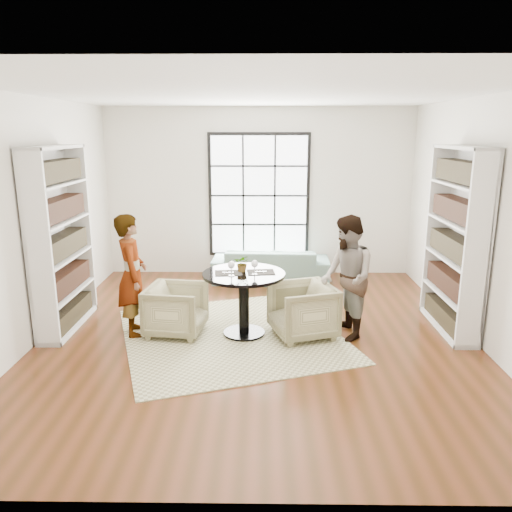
{
  "coord_description": "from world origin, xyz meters",
  "views": [
    {
      "loc": [
        0.07,
        -6.01,
        2.58
      ],
      "look_at": [
        -0.02,
        0.4,
        0.97
      ],
      "focal_mm": 35.0,
      "sensor_mm": 36.0,
      "label": 1
    }
  ],
  "objects_px": {
    "sofa": "(271,265)",
    "pedestal_table": "(244,290)",
    "armchair_right": "(302,311)",
    "flower_centerpiece": "(243,263)",
    "person_left": "(132,275)",
    "armchair_left": "(176,310)",
    "person_right": "(347,278)",
    "wine_glass_right": "(255,264)",
    "wine_glass_left": "(231,265)"
  },
  "relations": [
    {
      "from": "sofa",
      "to": "pedestal_table",
      "type": "bearing_deg",
      "value": 83.25
    },
    {
      "from": "sofa",
      "to": "armchair_right",
      "type": "distance_m",
      "value": 2.47
    },
    {
      "from": "armchair_right",
      "to": "flower_centerpiece",
      "type": "bearing_deg",
      "value": -114.0
    },
    {
      "from": "person_left",
      "to": "sofa",
      "type": "bearing_deg",
      "value": -51.64
    },
    {
      "from": "armchair_left",
      "to": "armchair_right",
      "type": "bearing_deg",
      "value": -84.13
    },
    {
      "from": "pedestal_table",
      "to": "armchair_left",
      "type": "xyz_separation_m",
      "value": [
        -0.88,
        0.02,
        -0.27
      ]
    },
    {
      "from": "armchair_left",
      "to": "flower_centerpiece",
      "type": "bearing_deg",
      "value": -79.98
    },
    {
      "from": "pedestal_table",
      "to": "person_right",
      "type": "bearing_deg",
      "value": -1.48
    },
    {
      "from": "pedestal_table",
      "to": "person_left",
      "type": "height_order",
      "value": "person_left"
    },
    {
      "from": "flower_centerpiece",
      "to": "wine_glass_right",
      "type": "bearing_deg",
      "value": -41.42
    },
    {
      "from": "person_right",
      "to": "flower_centerpiece",
      "type": "bearing_deg",
      "value": -103.08
    },
    {
      "from": "person_right",
      "to": "flower_centerpiece",
      "type": "distance_m",
      "value": 1.33
    },
    {
      "from": "wine_glass_left",
      "to": "wine_glass_right",
      "type": "relative_size",
      "value": 1.01
    },
    {
      "from": "person_right",
      "to": "wine_glass_left",
      "type": "distance_m",
      "value": 1.46
    },
    {
      "from": "pedestal_table",
      "to": "wine_glass_right",
      "type": "xyz_separation_m",
      "value": [
        0.14,
        -0.08,
        0.37
      ]
    },
    {
      "from": "armchair_right",
      "to": "flower_centerpiece",
      "type": "height_order",
      "value": "flower_centerpiece"
    },
    {
      "from": "sofa",
      "to": "armchair_left",
      "type": "height_order",
      "value": "armchair_left"
    },
    {
      "from": "pedestal_table",
      "to": "flower_centerpiece",
      "type": "xyz_separation_m",
      "value": [
        -0.02,
        0.05,
        0.34
      ]
    },
    {
      "from": "person_right",
      "to": "wine_glass_right",
      "type": "height_order",
      "value": "person_right"
    },
    {
      "from": "armchair_right",
      "to": "flower_centerpiece",
      "type": "relative_size",
      "value": 3.4
    },
    {
      "from": "person_left",
      "to": "armchair_right",
      "type": "bearing_deg",
      "value": -105.91
    },
    {
      "from": "sofa",
      "to": "armchair_right",
      "type": "xyz_separation_m",
      "value": [
        0.37,
        -2.44,
        0.05
      ]
    },
    {
      "from": "armchair_right",
      "to": "person_right",
      "type": "height_order",
      "value": "person_right"
    },
    {
      "from": "armchair_left",
      "to": "wine_glass_right",
      "type": "bearing_deg",
      "value": -87.94
    },
    {
      "from": "wine_glass_right",
      "to": "person_left",
      "type": "bearing_deg",
      "value": 176.3
    },
    {
      "from": "armchair_left",
      "to": "pedestal_table",
      "type": "bearing_deg",
      "value": -83.55
    },
    {
      "from": "armchair_right",
      "to": "person_right",
      "type": "relative_size",
      "value": 0.48
    },
    {
      "from": "armchair_right",
      "to": "wine_glass_right",
      "type": "height_order",
      "value": "wine_glass_right"
    },
    {
      "from": "sofa",
      "to": "person_left",
      "type": "bearing_deg",
      "value": 55.06
    },
    {
      "from": "armchair_right",
      "to": "wine_glass_right",
      "type": "relative_size",
      "value": 4.04
    },
    {
      "from": "flower_centerpiece",
      "to": "person_right",
      "type": "bearing_deg",
      "value": -3.82
    },
    {
      "from": "armchair_left",
      "to": "wine_glass_left",
      "type": "relative_size",
      "value": 3.8
    },
    {
      "from": "armchair_right",
      "to": "wine_glass_right",
      "type": "distance_m",
      "value": 0.87
    },
    {
      "from": "sofa",
      "to": "person_left",
      "type": "distance_m",
      "value": 3.03
    },
    {
      "from": "sofa",
      "to": "person_left",
      "type": "xyz_separation_m",
      "value": [
        -1.81,
        -2.39,
        0.5
      ]
    },
    {
      "from": "pedestal_table",
      "to": "sofa",
      "type": "xyz_separation_m",
      "value": [
        0.38,
        2.41,
        -0.31
      ]
    },
    {
      "from": "sofa",
      "to": "armchair_right",
      "type": "bearing_deg",
      "value": 100.83
    },
    {
      "from": "pedestal_table",
      "to": "wine_glass_left",
      "type": "height_order",
      "value": "wine_glass_left"
    },
    {
      "from": "pedestal_table",
      "to": "sofa",
      "type": "relative_size",
      "value": 0.52
    },
    {
      "from": "armchair_left",
      "to": "flower_centerpiece",
      "type": "height_order",
      "value": "flower_centerpiece"
    },
    {
      "from": "sofa",
      "to": "person_left",
      "type": "relative_size",
      "value": 1.28
    },
    {
      "from": "armchair_right",
      "to": "wine_glass_right",
      "type": "bearing_deg",
      "value": -102.97
    },
    {
      "from": "sofa",
      "to": "person_right",
      "type": "height_order",
      "value": "person_right"
    },
    {
      "from": "sofa",
      "to": "person_right",
      "type": "xyz_separation_m",
      "value": [
        0.92,
        -2.44,
        0.49
      ]
    },
    {
      "from": "armchair_left",
      "to": "wine_glass_left",
      "type": "distance_m",
      "value": 0.99
    },
    {
      "from": "armchair_right",
      "to": "person_left",
      "type": "height_order",
      "value": "person_left"
    },
    {
      "from": "armchair_right",
      "to": "wine_glass_left",
      "type": "bearing_deg",
      "value": -100.39
    },
    {
      "from": "pedestal_table",
      "to": "wine_glass_left",
      "type": "relative_size",
      "value": 5.52
    },
    {
      "from": "pedestal_table",
      "to": "person_left",
      "type": "bearing_deg",
      "value": 179.19
    },
    {
      "from": "pedestal_table",
      "to": "wine_glass_left",
      "type": "distance_m",
      "value": 0.42
    }
  ]
}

